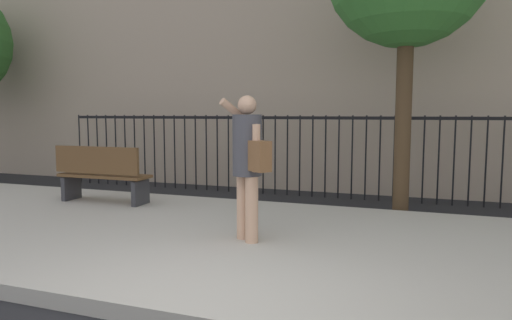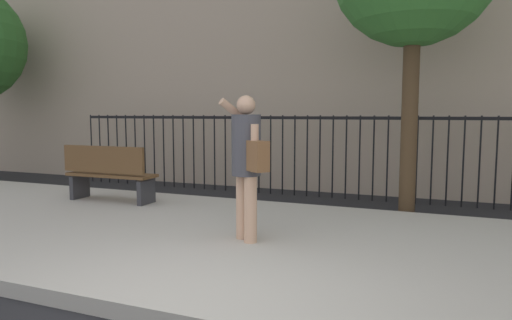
{
  "view_description": "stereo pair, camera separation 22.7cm",
  "coord_description": "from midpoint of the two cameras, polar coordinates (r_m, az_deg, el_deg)",
  "views": [
    {
      "loc": [
        1.62,
        -2.9,
        1.64
      ],
      "look_at": [
        -0.27,
        2.34,
        1.07
      ],
      "focal_mm": 32.29,
      "sensor_mm": 36.0,
      "label": 1
    },
    {
      "loc": [
        1.83,
        -2.82,
        1.64
      ],
      "look_at": [
        -0.27,
        2.34,
        1.07
      ],
      "focal_mm": 32.29,
      "sensor_mm": 36.0,
      "label": 2
    }
  ],
  "objects": [
    {
      "name": "sidewalk",
      "position": [
        5.57,
        1.0,
        -10.49
      ],
      "size": [
        28.0,
        4.4,
        0.15
      ],
      "primitive_type": "cube",
      "color": "#B2ADA3",
      "rests_on": "ground"
    },
    {
      "name": "iron_fence",
      "position": [
        8.95,
        8.69,
        1.78
      ],
      "size": [
        12.03,
        0.04,
        1.6
      ],
      "color": "black",
      "rests_on": "ground"
    },
    {
      "name": "pedestrian_on_phone",
      "position": [
        5.29,
        -2.18,
        0.33
      ],
      "size": [
        0.71,
        0.66,
        1.69
      ],
      "color": "tan",
      "rests_on": "sidewalk"
    },
    {
      "name": "street_bench",
      "position": [
        8.08,
        -19.39,
        -1.55
      ],
      "size": [
        1.6,
        0.45,
        0.95
      ],
      "color": "brown",
      "rests_on": "sidewalk"
    }
  ]
}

